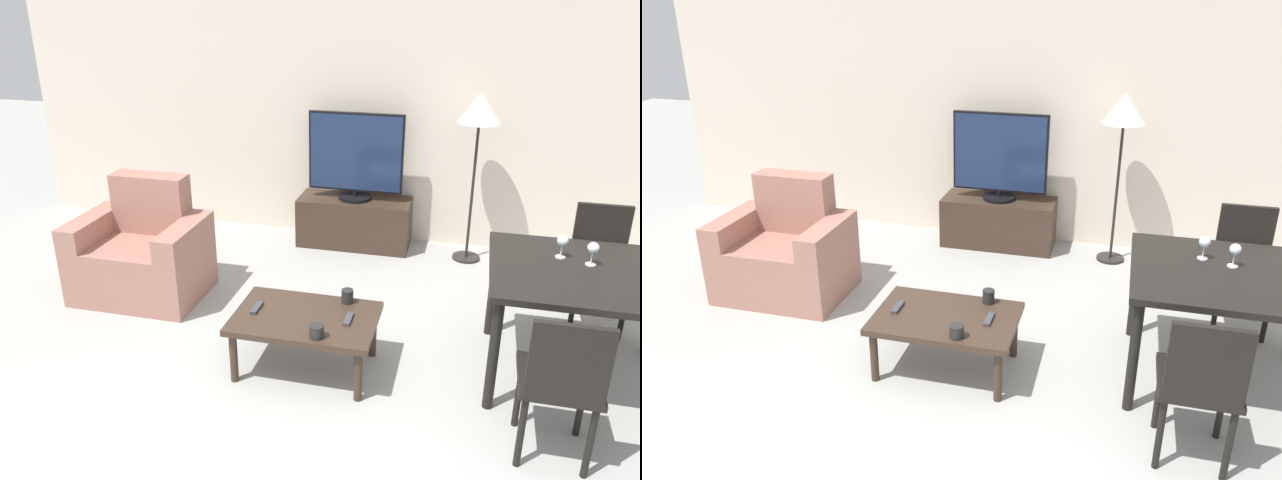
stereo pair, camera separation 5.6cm
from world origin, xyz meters
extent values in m
cube|color=beige|center=(0.00, 3.51, 1.35)|extent=(7.35, 0.06, 2.70)
cube|color=#9E6B5B|center=(-1.74, 1.83, 0.22)|extent=(0.60, 0.70, 0.44)
cube|color=#9E6B5B|center=(-1.74, 2.08, 0.68)|extent=(0.60, 0.20, 0.47)
cube|color=#9E6B5B|center=(-2.13, 1.83, 0.31)|extent=(0.18, 0.70, 0.62)
cube|color=#9E6B5B|center=(-1.35, 1.83, 0.31)|extent=(0.18, 0.70, 0.62)
cube|color=#38281E|center=(-0.33, 3.23, 0.23)|extent=(1.02, 0.42, 0.45)
cylinder|color=black|center=(-0.33, 3.23, 0.47)|extent=(0.30, 0.30, 0.03)
cylinder|color=black|center=(-0.33, 3.23, 0.51)|extent=(0.04, 0.04, 0.05)
cube|color=black|center=(-0.33, 3.23, 0.89)|extent=(0.85, 0.04, 0.71)
cube|color=#19284C|center=(-0.33, 3.21, 0.89)|extent=(0.82, 0.01, 0.67)
cube|color=#38281E|center=(-0.22, 1.16, 0.36)|extent=(0.89, 0.60, 0.04)
cylinder|color=#38281E|center=(-0.61, 0.92, 0.17)|extent=(0.05, 0.05, 0.34)
cylinder|color=#38281E|center=(0.16, 0.92, 0.17)|extent=(0.05, 0.05, 0.34)
cylinder|color=#38281E|center=(-0.61, 1.41, 0.17)|extent=(0.05, 0.05, 0.34)
cylinder|color=#38281E|center=(0.16, 1.41, 0.17)|extent=(0.05, 0.05, 0.34)
cube|color=black|center=(1.42, 1.47, 0.72)|extent=(1.14, 0.97, 0.04)
cylinder|color=black|center=(0.91, 1.04, 0.35)|extent=(0.06, 0.06, 0.70)
cylinder|color=black|center=(0.91, 1.89, 0.35)|extent=(0.06, 0.06, 0.70)
cube|color=black|center=(1.22, 0.75, 0.44)|extent=(0.40, 0.40, 0.04)
cylinder|color=black|center=(1.06, 0.91, 0.21)|extent=(0.04, 0.04, 0.42)
cylinder|color=black|center=(1.38, 0.91, 0.21)|extent=(0.04, 0.04, 0.42)
cylinder|color=black|center=(1.06, 0.59, 0.21)|extent=(0.04, 0.04, 0.42)
cylinder|color=black|center=(1.38, 0.59, 0.21)|extent=(0.04, 0.04, 0.42)
cube|color=black|center=(1.22, 0.57, 0.66)|extent=(0.37, 0.04, 0.40)
cube|color=black|center=(1.62, 2.18, 0.44)|extent=(0.40, 0.40, 0.04)
cylinder|color=black|center=(1.46, 2.02, 0.21)|extent=(0.04, 0.04, 0.42)
cylinder|color=black|center=(1.78, 2.02, 0.21)|extent=(0.04, 0.04, 0.42)
cylinder|color=black|center=(1.46, 2.35, 0.21)|extent=(0.04, 0.04, 0.42)
cylinder|color=black|center=(1.78, 2.35, 0.21)|extent=(0.04, 0.04, 0.42)
cube|color=black|center=(1.62, 2.37, 0.66)|extent=(0.37, 0.04, 0.40)
cylinder|color=black|center=(0.71, 3.15, 0.01)|extent=(0.24, 0.24, 0.02)
cylinder|color=black|center=(0.71, 3.15, 0.62)|extent=(0.02, 0.02, 1.20)
cone|color=white|center=(0.71, 3.15, 1.34)|extent=(0.36, 0.36, 0.25)
cube|color=#38383D|center=(-0.54, 1.17, 0.39)|extent=(0.04, 0.15, 0.02)
cube|color=#38383D|center=(0.05, 1.17, 0.39)|extent=(0.04, 0.15, 0.02)
cylinder|color=black|center=(-0.01, 1.40, 0.42)|extent=(0.08, 0.08, 0.09)
cylinder|color=black|center=(-0.09, 0.94, 0.42)|extent=(0.09, 0.09, 0.08)
cylinder|color=silver|center=(1.26, 1.62, 0.75)|extent=(0.06, 0.06, 0.01)
cylinder|color=silver|center=(1.26, 1.62, 0.78)|extent=(0.01, 0.01, 0.07)
sphere|color=silver|center=(1.26, 1.62, 0.85)|extent=(0.07, 0.07, 0.07)
cylinder|color=silver|center=(1.43, 1.55, 0.75)|extent=(0.06, 0.06, 0.01)
cylinder|color=silver|center=(1.43, 1.55, 0.78)|extent=(0.01, 0.01, 0.07)
sphere|color=silver|center=(1.43, 1.55, 0.85)|extent=(0.07, 0.07, 0.07)
camera|label=1|loc=(0.71, -2.09, 2.30)|focal=35.00mm
camera|label=2|loc=(0.76, -2.08, 2.30)|focal=35.00mm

